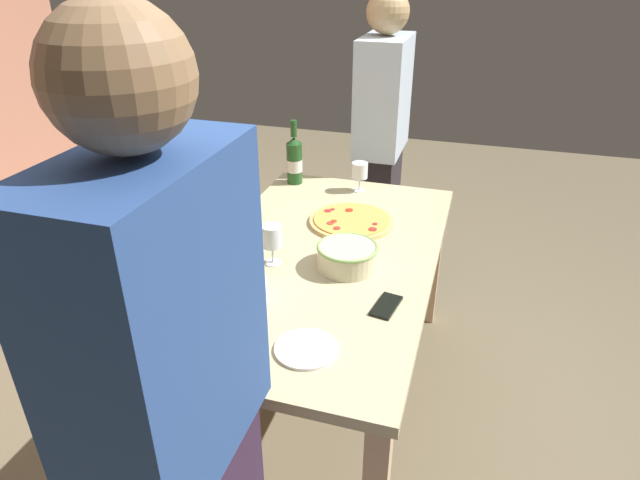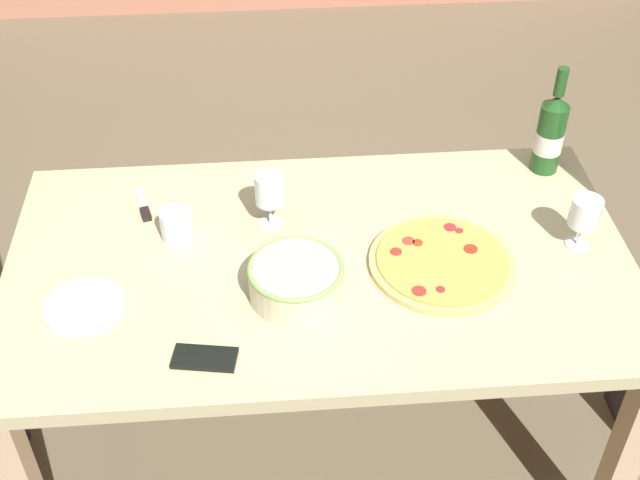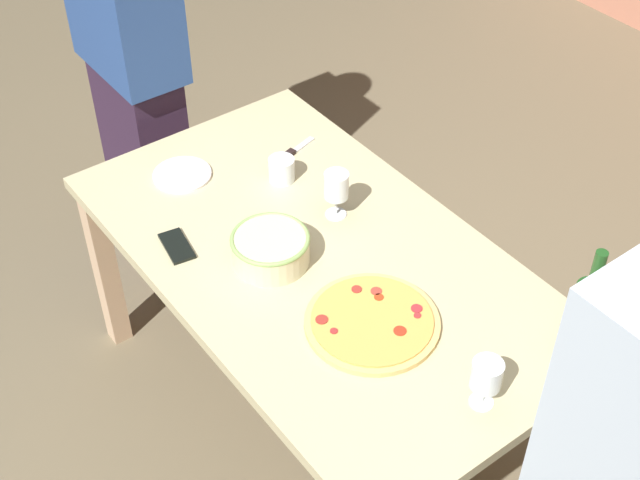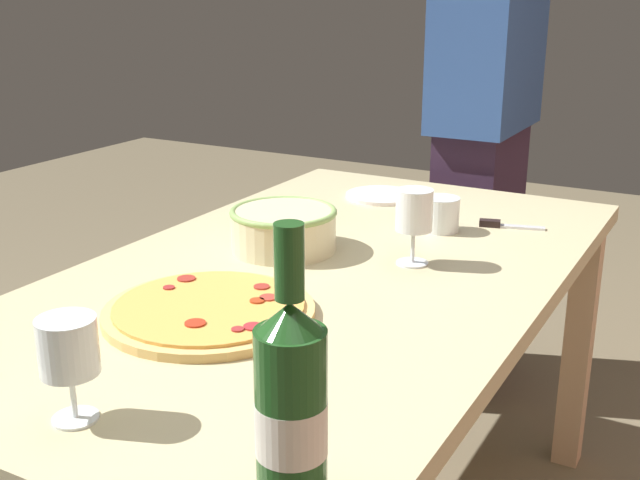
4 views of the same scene
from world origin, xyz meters
name	(u,v)px [view 1 (image 1 of 4)]	position (x,y,z in m)	size (l,w,h in m)	color
ground_plane	(320,396)	(0.00, 0.00, 0.00)	(8.00, 8.00, 0.00)	#6D6149
dining_table	(320,274)	(0.00, 0.00, 0.66)	(1.60, 0.90, 0.75)	#C2B78A
pizza	(351,221)	(0.30, -0.05, 0.76)	(0.37, 0.37, 0.03)	#E1B76A
serving_bowl	(347,255)	(-0.07, -0.13, 0.80)	(0.23, 0.23, 0.09)	beige
wine_bottle	(294,160)	(0.68, 0.34, 0.87)	(0.08, 0.08, 0.33)	#1E4B1D
wine_glass_near_pizza	(360,171)	(0.67, 0.00, 0.85)	(0.08, 0.08, 0.15)	white
wine_glass_by_bottle	(272,238)	(-0.12, 0.15, 0.86)	(0.08, 0.08, 0.16)	white
cup_amber	(255,289)	(-0.37, 0.12, 0.79)	(0.09, 0.09, 0.08)	white
side_plate	(306,349)	(-0.58, -0.13, 0.76)	(0.19, 0.19, 0.01)	white
cell_phone	(386,306)	(-0.28, -0.32, 0.76)	(0.07, 0.14, 0.01)	black
pizza_knife	(211,307)	(-0.46, 0.24, 0.76)	(0.06, 0.15, 0.02)	silver
person_host	(179,437)	(-1.10, -0.02, 0.90)	(0.45, 0.24, 1.76)	#301F36
person_guest_left	(381,147)	(1.14, -0.01, 0.83)	(0.45, 0.24, 1.65)	#2A242A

